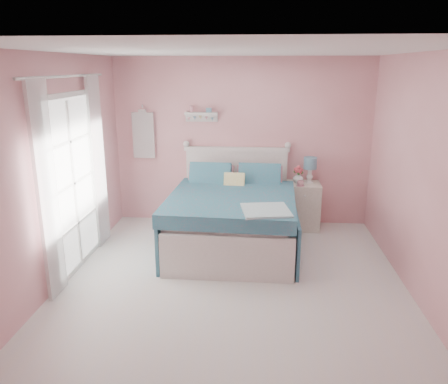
# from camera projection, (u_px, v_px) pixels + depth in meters

# --- Properties ---
(floor) EXTENTS (4.50, 4.50, 0.00)m
(floor) POSITION_uv_depth(u_px,v_px,m) (232.00, 286.00, 5.06)
(floor) COLOR silver
(floor) RESTS_ON ground
(room_shell) EXTENTS (4.50, 4.50, 4.50)m
(room_shell) POSITION_uv_depth(u_px,v_px,m) (233.00, 151.00, 4.62)
(room_shell) COLOR tan
(room_shell) RESTS_ON floor
(bed) EXTENTS (1.75, 2.16, 1.23)m
(bed) POSITION_uv_depth(u_px,v_px,m) (232.00, 218.00, 6.08)
(bed) COLOR silver
(bed) RESTS_ON floor
(nightstand) EXTENTS (0.50, 0.49, 0.72)m
(nightstand) POSITION_uv_depth(u_px,v_px,m) (303.00, 206.00, 6.78)
(nightstand) COLOR beige
(nightstand) RESTS_ON floor
(table_lamp) EXTENTS (0.20, 0.20, 0.40)m
(table_lamp) POSITION_uv_depth(u_px,v_px,m) (310.00, 165.00, 6.66)
(table_lamp) COLOR white
(table_lamp) RESTS_ON nightstand
(vase) EXTENTS (0.19, 0.19, 0.17)m
(vase) POSITION_uv_depth(u_px,v_px,m) (298.00, 177.00, 6.69)
(vase) COLOR silver
(vase) RESTS_ON nightstand
(teacup) EXTENTS (0.13, 0.13, 0.08)m
(teacup) POSITION_uv_depth(u_px,v_px,m) (301.00, 183.00, 6.53)
(teacup) COLOR #C78590
(teacup) RESTS_ON nightstand
(roses) EXTENTS (0.14, 0.11, 0.12)m
(roses) POSITION_uv_depth(u_px,v_px,m) (298.00, 170.00, 6.66)
(roses) COLOR #E34D5A
(roses) RESTS_ON vase
(wall_shelf) EXTENTS (0.50, 0.15, 0.25)m
(wall_shelf) POSITION_uv_depth(u_px,v_px,m) (201.00, 114.00, 6.72)
(wall_shelf) COLOR silver
(wall_shelf) RESTS_ON room_shell
(hanging_dress) EXTENTS (0.34, 0.03, 0.72)m
(hanging_dress) POSITION_uv_depth(u_px,v_px,m) (143.00, 135.00, 6.88)
(hanging_dress) COLOR white
(hanging_dress) RESTS_ON room_shell
(french_door) EXTENTS (0.04, 1.32, 2.16)m
(french_door) POSITION_uv_depth(u_px,v_px,m) (73.00, 184.00, 5.30)
(french_door) COLOR silver
(french_door) RESTS_ON floor
(curtain_near) EXTENTS (0.04, 0.40, 2.32)m
(curtain_near) POSITION_uv_depth(u_px,v_px,m) (47.00, 193.00, 4.55)
(curtain_near) COLOR white
(curtain_near) RESTS_ON floor
(curtain_far) EXTENTS (0.04, 0.40, 2.32)m
(curtain_far) POSITION_uv_depth(u_px,v_px,m) (98.00, 163.00, 5.98)
(curtain_far) COLOR white
(curtain_far) RESTS_ON floor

